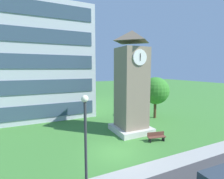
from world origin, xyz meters
The scene contains 7 objects.
ground_plane centered at (0.00, 0.00, 0.00)m, with size 160.00×160.00×0.00m, color #3D7A33.
kerb_strip centered at (0.00, -3.33, 0.00)m, with size 120.00×1.60×0.01m, color #9E9E99.
office_building centered at (-4.99, 19.17, 8.00)m, with size 14.77×15.99×16.00m.
clock_tower centered at (3.82, 3.67, 5.01)m, with size 3.95×3.95×11.16m.
park_bench centered at (4.67, 0.30, 0.46)m, with size 1.86×0.84×0.88m.
street_lamp centered at (-3.95, -4.63, 3.62)m, with size 0.36×0.36×5.83m.
tree_streetside centered at (9.86, 6.93, 3.97)m, with size 3.86×3.86×5.92m.
Camera 1 is at (-6.32, -12.70, 7.10)m, focal length 27.94 mm.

